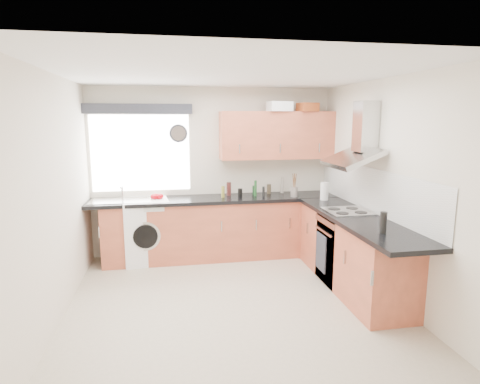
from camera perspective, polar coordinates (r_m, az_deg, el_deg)
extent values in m
plane|color=beige|center=(4.73, -1.19, -15.21)|extent=(3.60, 3.60, 0.00)
cube|color=white|center=(4.29, -1.32, 16.52)|extent=(3.60, 3.60, 0.02)
cube|color=silver|center=(6.10, -3.90, 2.88)|extent=(3.60, 0.02, 2.50)
cube|color=silver|center=(2.62, 4.96, -7.16)|extent=(3.60, 0.02, 2.50)
cube|color=silver|center=(4.43, -24.90, -0.87)|extent=(0.02, 3.60, 2.50)
cube|color=silver|center=(4.94, 19.83, 0.55)|extent=(0.02, 3.60, 2.50)
cube|color=white|center=(6.03, -13.93, 5.39)|extent=(1.40, 0.02, 1.10)
cube|color=#26282F|center=(5.93, -14.25, 11.39)|extent=(1.50, 0.18, 0.14)
cube|color=white|center=(5.21, 18.05, 0.34)|extent=(0.01, 3.00, 0.54)
cube|color=#AA5036|center=(5.97, -4.45, -5.33)|extent=(3.00, 0.58, 0.86)
cube|color=#AA5036|center=(6.32, 10.20, -4.59)|extent=(0.60, 0.60, 0.86)
cube|color=#AA5036|center=(5.13, 15.59, -8.32)|extent=(0.58, 2.10, 0.86)
cube|color=black|center=(5.86, -3.53, -1.03)|extent=(3.60, 0.62, 0.05)
cube|color=black|center=(4.87, 16.50, -3.78)|extent=(0.62, 2.42, 0.05)
cube|color=black|center=(5.26, 14.77, -7.88)|extent=(0.56, 0.58, 0.85)
cube|color=#B0B0B0|center=(5.13, 15.02, -2.65)|extent=(0.52, 0.52, 0.01)
cube|color=#AA5036|center=(6.06, 5.27, 8.04)|extent=(1.70, 0.35, 0.70)
cube|color=white|center=(5.96, -13.15, -5.35)|extent=(0.68, 0.67, 0.91)
cylinder|color=#26282F|center=(5.98, -8.75, 8.24)|extent=(0.26, 0.04, 0.26)
cube|color=white|center=(5.96, 5.64, 12.02)|extent=(0.36, 0.28, 0.14)
cube|color=#A1441C|center=(6.09, 9.60, 11.82)|extent=(0.31, 0.27, 0.12)
cylinder|color=slate|center=(5.95, 7.70, 0.00)|extent=(0.13, 0.13, 0.14)
cylinder|color=white|center=(5.78, 11.91, 0.11)|extent=(0.12, 0.12, 0.25)
cylinder|color=#1B4E1F|center=(5.94, 2.21, 0.52)|extent=(0.04, 0.04, 0.23)
cylinder|color=black|center=(5.90, 3.36, 0.04)|extent=(0.04, 0.04, 0.15)
cylinder|color=#413524|center=(6.17, 4.14, 0.44)|extent=(0.06, 0.06, 0.14)
cylinder|color=#441A18|center=(5.99, -1.60, 0.45)|extent=(0.07, 0.07, 0.20)
cylinder|color=#163E1C|center=(6.05, 2.03, 0.25)|extent=(0.05, 0.05, 0.14)
cylinder|color=#A09589|center=(6.23, 6.00, 0.98)|extent=(0.05, 0.05, 0.24)
cylinder|color=olive|center=(5.85, -2.45, 0.04)|extent=(0.05, 0.05, 0.17)
cylinder|color=black|center=(5.81, 0.01, -0.19)|extent=(0.06, 0.06, 0.14)
cylinder|color=black|center=(4.25, 19.71, -4.13)|extent=(0.07, 0.07, 0.22)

